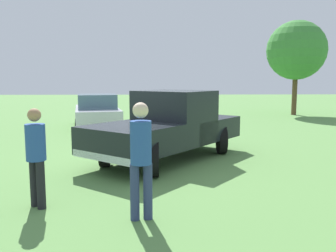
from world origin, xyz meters
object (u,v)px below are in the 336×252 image
at_px(sedan_near, 97,112).
at_px(tree_far_center, 296,51).
at_px(person_visitor, 141,154).
at_px(pickup_truck, 171,124).
at_px(person_bystander, 36,152).

bearing_deg(sedan_near, tree_far_center, -76.04).
xyz_separation_m(person_visitor, tree_far_center, (-15.91, 8.48, 2.77)).
height_order(pickup_truck, person_visitor, pickup_truck).
bearing_deg(pickup_truck, person_visitor, 30.41).
bearing_deg(sedan_near, person_visitor, -179.31).
relative_size(pickup_truck, person_bystander, 2.96).
height_order(pickup_truck, sedan_near, pickup_truck).
xyz_separation_m(person_bystander, person_visitor, (0.58, 1.74, 0.09)).
relative_size(person_bystander, tree_far_center, 0.30).
bearing_deg(person_visitor, sedan_near, 2.83).
bearing_deg(sedan_near, person_bystander, 171.70).
height_order(sedan_near, person_visitor, person_visitor).
distance_m(pickup_truck, person_bystander, 4.32).
xyz_separation_m(sedan_near, person_visitor, (10.64, 2.38, 0.34)).
distance_m(person_visitor, tree_far_center, 18.24).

